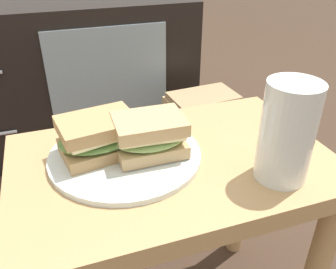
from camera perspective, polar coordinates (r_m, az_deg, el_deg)
side_table at (r=0.68m, az=0.70°, el=-10.18°), size 0.56×0.36×0.46m
tv_cabinet at (r=1.53m, az=-15.30°, el=9.37°), size 0.96×0.46×0.58m
plate at (r=0.63m, az=-6.87°, el=-3.24°), size 0.27×0.27×0.01m
sandwich_front at (r=0.62m, az=-11.09°, el=-0.25°), size 0.15×0.12×0.07m
sandwich_back at (r=0.60m, az=-3.00°, el=-0.14°), size 0.13×0.10×0.07m
beer_glass at (r=0.57m, az=18.54°, el=0.14°), size 0.08×0.08×0.16m
paper_bag at (r=1.31m, az=5.39°, el=0.08°), size 0.25×0.19×0.31m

